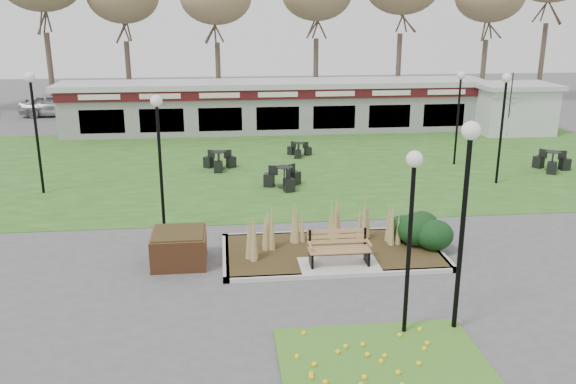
{
  "coord_description": "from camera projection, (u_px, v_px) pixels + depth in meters",
  "views": [
    {
      "loc": [
        -3.08,
        -15.14,
        6.92
      ],
      "look_at": [
        -1.22,
        2.0,
        1.7
      ],
      "focal_mm": 38.0,
      "sensor_mm": 36.0,
      "label": 1
    }
  ],
  "objects": [
    {
      "name": "lamp_post_mid_right",
      "position": [
        504.0,
        104.0,
        24.09
      ],
      "size": [
        0.37,
        0.37,
        4.49
      ],
      "color": "black",
      "rests_on": "ground"
    },
    {
      "name": "brick_planter",
      "position": [
        179.0,
        247.0,
        17.08
      ],
      "size": [
        1.5,
        1.5,
        0.95
      ],
      "color": "brown",
      "rests_on": "ground"
    },
    {
      "name": "lamp_post_near_right",
      "position": [
        412.0,
        204.0,
        12.59
      ],
      "size": [
        0.35,
        0.35,
        4.16
      ],
      "color": "black",
      "rests_on": "ground"
    },
    {
      "name": "lamp_post_near_left",
      "position": [
        466.0,
        182.0,
        12.66
      ],
      "size": [
        0.39,
        0.39,
        4.73
      ],
      "color": "black",
      "rests_on": "ground"
    },
    {
      "name": "bistro_set_d",
      "position": [
        552.0,
        164.0,
        26.89
      ],
      "size": [
        1.42,
        1.61,
        0.86
      ],
      "color": "black",
      "rests_on": "ground"
    },
    {
      "name": "service_hut",
      "position": [
        513.0,
        108.0,
        34.82
      ],
      "size": [
        4.4,
        3.4,
        2.83
      ],
      "color": "silver",
      "rests_on": "ground"
    },
    {
      "name": "food_pavilion",
      "position": [
        275.0,
        106.0,
        35.29
      ],
      "size": [
        24.6,
        3.4,
        2.9
      ],
      "color": "gray",
      "rests_on": "ground"
    },
    {
      "name": "patio_umbrella",
      "position": [
        509.0,
        116.0,
        30.14
      ],
      "size": [
        2.51,
        2.55,
        2.81
      ],
      "color": "black",
      "rests_on": "ground"
    },
    {
      "name": "ground",
      "position": [
        340.0,
        271.0,
        16.72
      ],
      "size": [
        100.0,
        100.0,
        0.0
      ],
      "primitive_type": "plane",
      "color": "#515154",
      "rests_on": "ground"
    },
    {
      "name": "park_bench",
      "position": [
        339.0,
        247.0,
        16.79
      ],
      "size": [
        1.7,
        0.66,
        0.93
      ],
      "color": "olive",
      "rests_on": "ground"
    },
    {
      "name": "lawn",
      "position": [
        291.0,
        164.0,
        28.14
      ],
      "size": [
        34.0,
        16.0,
        0.02
      ],
      "primitive_type": "cube",
      "color": "#2A5B1C",
      "rests_on": "ground"
    },
    {
      "name": "lamp_post_mid_left",
      "position": [
        158.0,
        134.0,
        18.65
      ],
      "size": [
        0.37,
        0.37,
        4.41
      ],
      "color": "black",
      "rests_on": "ground"
    },
    {
      "name": "bistro_set_a",
      "position": [
        284.0,
        180.0,
        24.35
      ],
      "size": [
        1.57,
        1.53,
        0.85
      ],
      "color": "black",
      "rests_on": "ground"
    },
    {
      "name": "planting_bed",
      "position": [
        374.0,
        239.0,
        18.03
      ],
      "size": [
        6.75,
        3.4,
        1.27
      ],
      "color": "#382C16",
      "rests_on": "ground"
    },
    {
      "name": "lamp_post_far_right",
      "position": [
        459.0,
        97.0,
        27.17
      ],
      "size": [
        0.35,
        0.35,
        4.24
      ],
      "color": "black",
      "rests_on": "ground"
    },
    {
      "name": "lamp_post_far_left",
      "position": [
        33.0,
        106.0,
        22.73
      ],
      "size": [
        0.39,
        0.39,
        4.67
      ],
      "color": "black",
      "rests_on": "ground"
    },
    {
      "name": "car_silver",
      "position": [
        56.0,
        105.0,
        40.35
      ],
      "size": [
        4.61,
        2.01,
        1.55
      ],
      "primitive_type": "imported",
      "rotation": [
        0.0,
        0.0,
        1.53
      ],
      "color": "#A6A6AB",
      "rests_on": "ground"
    },
    {
      "name": "flower_bed",
      "position": [
        383.0,
        361.0,
        12.33
      ],
      "size": [
        4.2,
        3.0,
        0.16
      ],
      "color": "#3A7722",
      "rests_on": "ground"
    },
    {
      "name": "bistro_set_c",
      "position": [
        219.0,
        163.0,
        27.13
      ],
      "size": [
        1.5,
        1.36,
        0.8
      ],
      "color": "black",
      "rests_on": "ground"
    },
    {
      "name": "bistro_set_b",
      "position": [
        299.0,
        152.0,
        29.55
      ],
      "size": [
        1.18,
        1.18,
        0.65
      ],
      "color": "black",
      "rests_on": "ground"
    }
  ]
}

